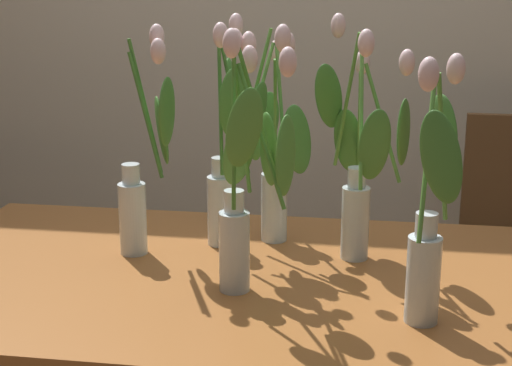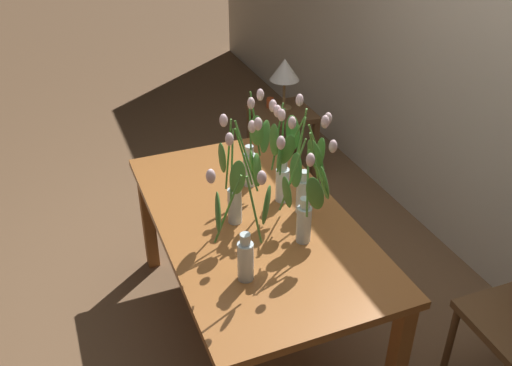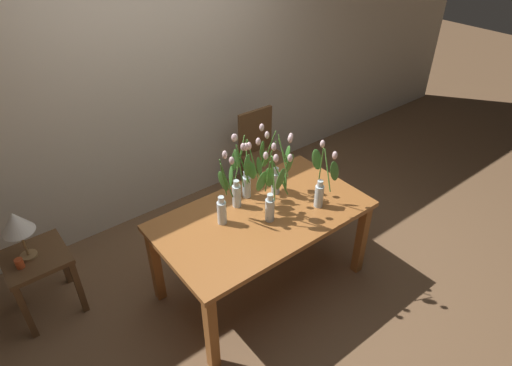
{
  "view_description": "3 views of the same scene",
  "coord_description": "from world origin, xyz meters",
  "px_view_note": "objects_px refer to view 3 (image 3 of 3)",
  "views": [
    {
      "loc": [
        0.28,
        -1.65,
        1.43
      ],
      "look_at": [
        0.04,
        -0.05,
        0.98
      ],
      "focal_mm": 53.99,
      "sensor_mm": 36.0,
      "label": 1
    },
    {
      "loc": [
        2.07,
        -0.81,
        2.32
      ],
      "look_at": [
        0.05,
        -0.0,
        0.97
      ],
      "focal_mm": 39.32,
      "sensor_mm": 36.0,
      "label": 2
    },
    {
      "loc": [
        -1.61,
        -1.97,
        2.76
      ],
      "look_at": [
        -0.01,
        0.06,
        0.99
      ],
      "focal_mm": 30.41,
      "sensor_mm": 36.0,
      "label": 3
    }
  ],
  "objects_px": {
    "side_table": "(39,268)",
    "pillar_candle": "(20,263)",
    "dining_table": "(262,223)",
    "tulip_vase_5": "(224,200)",
    "tulip_vase_4": "(321,185)",
    "tulip_vase_0": "(240,185)",
    "table_lamp": "(16,224)",
    "tulip_vase_1": "(276,167)",
    "dining_chair": "(261,150)",
    "tulip_vase_3": "(272,192)",
    "tulip_vase_2": "(246,173)"
  },
  "relations": [
    {
      "from": "tulip_vase_1",
      "to": "table_lamp",
      "type": "bearing_deg",
      "value": 158.56
    },
    {
      "from": "table_lamp",
      "to": "tulip_vase_5",
      "type": "bearing_deg",
      "value": -31.04
    },
    {
      "from": "tulip_vase_2",
      "to": "tulip_vase_4",
      "type": "height_order",
      "value": "tulip_vase_2"
    },
    {
      "from": "tulip_vase_0",
      "to": "table_lamp",
      "type": "distance_m",
      "value": 1.57
    },
    {
      "from": "pillar_candle",
      "to": "table_lamp",
      "type": "bearing_deg",
      "value": 47.04
    },
    {
      "from": "tulip_vase_0",
      "to": "tulip_vase_4",
      "type": "height_order",
      "value": "tulip_vase_0"
    },
    {
      "from": "dining_table",
      "to": "tulip_vase_4",
      "type": "xyz_separation_m",
      "value": [
        0.4,
        -0.2,
        0.29
      ]
    },
    {
      "from": "tulip_vase_0",
      "to": "tulip_vase_1",
      "type": "height_order",
      "value": "tulip_vase_1"
    },
    {
      "from": "tulip_vase_1",
      "to": "side_table",
      "type": "height_order",
      "value": "tulip_vase_1"
    },
    {
      "from": "dining_chair",
      "to": "side_table",
      "type": "xyz_separation_m",
      "value": [
        -2.28,
        -0.21,
        -0.09
      ]
    },
    {
      "from": "tulip_vase_1",
      "to": "dining_chair",
      "type": "relative_size",
      "value": 0.63
    },
    {
      "from": "dining_table",
      "to": "dining_chair",
      "type": "height_order",
      "value": "dining_chair"
    },
    {
      "from": "dining_table",
      "to": "pillar_candle",
      "type": "distance_m",
      "value": 1.74
    },
    {
      "from": "dining_chair",
      "to": "side_table",
      "type": "distance_m",
      "value": 2.29
    },
    {
      "from": "tulip_vase_3",
      "to": "tulip_vase_4",
      "type": "distance_m",
      "value": 0.4
    },
    {
      "from": "dining_chair",
      "to": "tulip_vase_4",
      "type": "bearing_deg",
      "value": -108.7
    },
    {
      "from": "tulip_vase_3",
      "to": "side_table",
      "type": "bearing_deg",
      "value": 148.72
    },
    {
      "from": "dining_table",
      "to": "pillar_candle",
      "type": "relative_size",
      "value": 21.33
    },
    {
      "from": "table_lamp",
      "to": "side_table",
      "type": "bearing_deg",
      "value": -34.27
    },
    {
      "from": "dining_table",
      "to": "tulip_vase_5",
      "type": "distance_m",
      "value": 0.4
    },
    {
      "from": "tulip_vase_1",
      "to": "tulip_vase_5",
      "type": "relative_size",
      "value": 1.04
    },
    {
      "from": "tulip_vase_1",
      "to": "tulip_vase_0",
      "type": "bearing_deg",
      "value": 175.84
    },
    {
      "from": "tulip_vase_1",
      "to": "tulip_vase_2",
      "type": "bearing_deg",
      "value": 161.1
    },
    {
      "from": "dining_table",
      "to": "tulip_vase_1",
      "type": "height_order",
      "value": "tulip_vase_1"
    },
    {
      "from": "dining_chair",
      "to": "pillar_candle",
      "type": "relative_size",
      "value": 12.4
    },
    {
      "from": "tulip_vase_1",
      "to": "tulip_vase_5",
      "type": "xyz_separation_m",
      "value": [
        -0.53,
        -0.05,
        -0.04
      ]
    },
    {
      "from": "side_table",
      "to": "pillar_candle",
      "type": "relative_size",
      "value": 7.33
    },
    {
      "from": "dining_table",
      "to": "tulip_vase_1",
      "type": "distance_m",
      "value": 0.44
    },
    {
      "from": "tulip_vase_5",
      "to": "dining_table",
      "type": "bearing_deg",
      "value": -21.55
    },
    {
      "from": "tulip_vase_5",
      "to": "dining_chair",
      "type": "bearing_deg",
      "value": 40.46
    },
    {
      "from": "tulip_vase_2",
      "to": "tulip_vase_3",
      "type": "bearing_deg",
      "value": -90.46
    },
    {
      "from": "tulip_vase_5",
      "to": "side_table",
      "type": "height_order",
      "value": "tulip_vase_5"
    },
    {
      "from": "tulip_vase_1",
      "to": "table_lamp",
      "type": "xyz_separation_m",
      "value": [
        -1.75,
        0.69,
        -0.11
      ]
    },
    {
      "from": "tulip_vase_0",
      "to": "tulip_vase_3",
      "type": "height_order",
      "value": "tulip_vase_3"
    },
    {
      "from": "tulip_vase_3",
      "to": "pillar_candle",
      "type": "relative_size",
      "value": 7.68
    },
    {
      "from": "tulip_vase_3",
      "to": "dining_chair",
      "type": "bearing_deg",
      "value": 54.43
    },
    {
      "from": "tulip_vase_5",
      "to": "tulip_vase_0",
      "type": "bearing_deg",
      "value": 20.17
    },
    {
      "from": "side_table",
      "to": "tulip_vase_2",
      "type": "bearing_deg",
      "value": -21.54
    },
    {
      "from": "tulip_vase_3",
      "to": "tulip_vase_5",
      "type": "relative_size",
      "value": 1.02
    },
    {
      "from": "tulip_vase_1",
      "to": "pillar_candle",
      "type": "bearing_deg",
      "value": 161.6
    },
    {
      "from": "tulip_vase_3",
      "to": "table_lamp",
      "type": "relative_size",
      "value": 1.45
    },
    {
      "from": "tulip_vase_2",
      "to": "tulip_vase_3",
      "type": "xyz_separation_m",
      "value": [
        -0.0,
        -0.31,
        0.0
      ]
    },
    {
      "from": "tulip_vase_5",
      "to": "pillar_candle",
      "type": "bearing_deg",
      "value": 153.19
    },
    {
      "from": "tulip_vase_0",
      "to": "tulip_vase_3",
      "type": "xyz_separation_m",
      "value": [
        0.09,
        -0.26,
        0.04
      ]
    },
    {
      "from": "tulip_vase_4",
      "to": "table_lamp",
      "type": "relative_size",
      "value": 1.37
    },
    {
      "from": "tulip_vase_1",
      "to": "table_lamp",
      "type": "relative_size",
      "value": 1.47
    },
    {
      "from": "tulip_vase_2",
      "to": "tulip_vase_0",
      "type": "bearing_deg",
      "value": -149.43
    },
    {
      "from": "tulip_vase_4",
      "to": "pillar_candle",
      "type": "xyz_separation_m",
      "value": [
        -1.96,
        0.96,
        -0.35
      ]
    },
    {
      "from": "tulip_vase_0",
      "to": "tulip_vase_1",
      "type": "xyz_separation_m",
      "value": [
        0.33,
        -0.02,
        0.04
      ]
    },
    {
      "from": "tulip_vase_2",
      "to": "tulip_vase_5",
      "type": "xyz_separation_m",
      "value": [
        -0.29,
        -0.13,
        -0.05
      ]
    }
  ]
}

